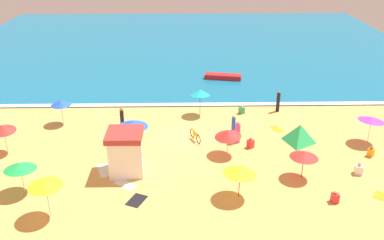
# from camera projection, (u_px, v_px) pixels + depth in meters

# --- Properties ---
(ground_plane) EXTENTS (60.00, 60.00, 0.00)m
(ground_plane) POSITION_uv_depth(u_px,v_px,m) (187.00, 137.00, 32.18)
(ground_plane) COLOR #E0A856
(ocean_water) EXTENTS (60.00, 44.00, 0.10)m
(ocean_water) POSITION_uv_depth(u_px,v_px,m) (185.00, 44.00, 57.59)
(ocean_water) COLOR #146B93
(ocean_water) RESTS_ON ground_plane
(wave_breaker_foam) EXTENTS (57.00, 0.70, 0.01)m
(wave_breaker_foam) POSITION_uv_depth(u_px,v_px,m) (186.00, 104.00, 37.86)
(wave_breaker_foam) COLOR white
(wave_breaker_foam) RESTS_ON ocean_water
(lifeguard_cabana) EXTENTS (2.29, 2.35, 2.88)m
(lifeguard_cabana) POSITION_uv_depth(u_px,v_px,m) (126.00, 152.00, 27.08)
(lifeguard_cabana) COLOR white
(lifeguard_cabana) RESTS_ON ground_plane
(beach_umbrella_0) EXTENTS (2.24, 2.23, 1.87)m
(beach_umbrella_0) POSITION_uv_depth(u_px,v_px,m) (304.00, 155.00, 26.37)
(beach_umbrella_0) COLOR #4C3823
(beach_umbrella_0) RESTS_ON ground_plane
(beach_umbrella_1) EXTENTS (2.19, 2.21, 2.26)m
(beach_umbrella_1) POSITION_uv_depth(u_px,v_px,m) (3.00, 128.00, 29.19)
(beach_umbrella_1) COLOR silver
(beach_umbrella_1) RESTS_ON ground_plane
(beach_umbrella_2) EXTENTS (1.73, 1.77, 2.36)m
(beach_umbrella_2) POSITION_uv_depth(u_px,v_px,m) (200.00, 92.00, 35.21)
(beach_umbrella_2) COLOR #4C3823
(beach_umbrella_2) RESTS_ON ground_plane
(beach_umbrella_3) EXTENTS (2.59, 2.58, 1.99)m
(beach_umbrella_3) POSITION_uv_depth(u_px,v_px,m) (228.00, 134.00, 29.08)
(beach_umbrella_3) COLOR silver
(beach_umbrella_3) RESTS_ON ground_plane
(beach_umbrella_4) EXTENTS (2.86, 2.85, 1.91)m
(beach_umbrella_4) POSITION_uv_depth(u_px,v_px,m) (133.00, 124.00, 30.42)
(beach_umbrella_4) COLOR silver
(beach_umbrella_4) RESTS_ON ground_plane
(beach_umbrella_5) EXTENTS (1.88, 1.88, 2.09)m
(beach_umbrella_5) POSITION_uv_depth(u_px,v_px,m) (61.00, 103.00, 33.63)
(beach_umbrella_5) COLOR silver
(beach_umbrella_5) RESTS_ON ground_plane
(beach_umbrella_6) EXTENTS (2.39, 2.40, 2.36)m
(beach_umbrella_6) POSITION_uv_depth(u_px,v_px,m) (45.00, 183.00, 22.51)
(beach_umbrella_6) COLOR silver
(beach_umbrella_6) RESTS_ON ground_plane
(beach_umbrella_7) EXTENTS (2.76, 2.76, 2.06)m
(beach_umbrella_7) POSITION_uv_depth(u_px,v_px,m) (240.00, 171.00, 24.38)
(beach_umbrella_7) COLOR #4C3823
(beach_umbrella_7) RESTS_ON ground_plane
(beach_umbrella_8) EXTENTS (2.40, 2.42, 2.10)m
(beach_umbrella_8) POSITION_uv_depth(u_px,v_px,m) (20.00, 166.00, 24.79)
(beach_umbrella_8) COLOR silver
(beach_umbrella_8) RESTS_ON ground_plane
(beach_umbrella_9) EXTENTS (2.69, 2.68, 2.16)m
(beach_umbrella_9) POSITION_uv_depth(u_px,v_px,m) (372.00, 119.00, 30.66)
(beach_umbrella_9) COLOR silver
(beach_umbrella_9) RESTS_ON ground_plane
(beach_tent) EXTENTS (2.57, 2.85, 1.36)m
(beach_tent) POSITION_uv_depth(u_px,v_px,m) (300.00, 133.00, 31.32)
(beach_tent) COLOR green
(beach_tent) RESTS_ON ground_plane
(parked_bicycle) EXTENTS (0.76, 1.70, 0.76)m
(parked_bicycle) POSITION_uv_depth(u_px,v_px,m) (195.00, 135.00, 31.61)
(parked_bicycle) COLOR black
(parked_bicycle) RESTS_ON ground_plane
(beachgoer_0) EXTENTS (0.56, 0.56, 0.82)m
(beachgoer_0) POSITION_uv_depth(u_px,v_px,m) (242.00, 110.00, 36.12)
(beachgoer_0) COLOR green
(beachgoer_0) RESTS_ON ground_plane
(beachgoer_1) EXTENTS (0.43, 0.43, 1.70)m
(beachgoer_1) POSITION_uv_depth(u_px,v_px,m) (233.00, 125.00, 32.21)
(beachgoer_1) COLOR blue
(beachgoer_1) RESTS_ON ground_plane
(beachgoer_2) EXTENTS (0.57, 0.57, 0.81)m
(beachgoer_2) POSITION_uv_depth(u_px,v_px,m) (251.00, 143.00, 30.53)
(beachgoer_2) COLOR red
(beachgoer_2) RESTS_ON ground_plane
(beachgoer_3) EXTENTS (0.55, 0.55, 0.81)m
(beachgoer_3) POSITION_uv_depth(u_px,v_px,m) (371.00, 152.00, 29.38)
(beachgoer_3) COLOR orange
(beachgoer_3) RESTS_ON ground_plane
(beachgoer_4) EXTENTS (0.43, 0.43, 1.75)m
(beachgoer_4) POSITION_uv_depth(u_px,v_px,m) (238.00, 133.00, 31.08)
(beachgoer_4) COLOR #D84CA5
(beachgoer_4) RESTS_ON ground_plane
(beachgoer_5) EXTENTS (0.31, 0.31, 1.90)m
(beachgoer_5) POSITION_uv_depth(u_px,v_px,m) (278.00, 102.00, 36.31)
(beachgoer_5) COLOR black
(beachgoer_5) RESTS_ON ground_plane
(beachgoer_8) EXTENTS (0.40, 0.40, 1.82)m
(beachgoer_8) POSITION_uv_depth(u_px,v_px,m) (122.00, 119.00, 33.13)
(beachgoer_8) COLOR black
(beachgoer_8) RESTS_ON ground_plane
(beachgoer_9) EXTENTS (0.40, 0.40, 0.81)m
(beachgoer_9) POSITION_uv_depth(u_px,v_px,m) (335.00, 197.00, 24.46)
(beachgoer_9) COLOR red
(beachgoer_9) RESTS_ON ground_plane
(beachgoer_10) EXTENTS (0.55, 0.55, 0.85)m
(beachgoer_10) POSITION_uv_depth(u_px,v_px,m) (359.00, 169.00, 27.27)
(beachgoer_10) COLOR white
(beachgoer_10) RESTS_ON ground_plane
(beach_towel_0) EXTENTS (1.37, 1.87, 0.01)m
(beach_towel_0) POSITION_uv_depth(u_px,v_px,m) (105.00, 170.00, 27.81)
(beach_towel_0) COLOR white
(beach_towel_0) RESTS_ON ground_plane
(beach_towel_1) EXTENTS (1.32, 1.54, 0.01)m
(beach_towel_1) POSITION_uv_depth(u_px,v_px,m) (137.00, 200.00, 24.73)
(beach_towel_1) COLOR black
(beach_towel_1) RESTS_ON ground_plane
(beach_towel_3) EXTENTS (1.11, 1.37, 0.01)m
(beach_towel_3) POSITION_uv_depth(u_px,v_px,m) (277.00, 129.00, 33.46)
(beach_towel_3) COLOR orange
(beach_towel_3) RESTS_ON ground_plane
(beach_towel_4) EXTENTS (1.59, 1.49, 0.01)m
(beach_towel_4) POSITION_uv_depth(u_px,v_px,m) (126.00, 184.00, 26.28)
(beach_towel_4) COLOR white
(beach_towel_4) RESTS_ON ground_plane
(small_boat_0) EXTENTS (3.91, 1.76, 0.49)m
(small_boat_0) POSITION_uv_depth(u_px,v_px,m) (223.00, 77.00, 44.17)
(small_boat_0) COLOR red
(small_boat_0) RESTS_ON ocean_water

